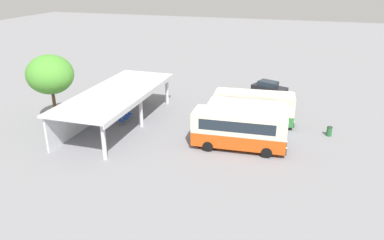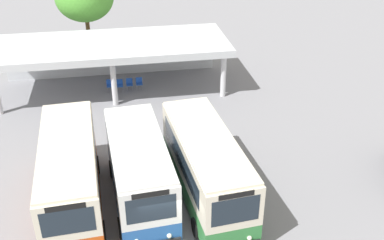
{
  "view_description": "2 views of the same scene",
  "coord_description": "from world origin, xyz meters",
  "px_view_note": "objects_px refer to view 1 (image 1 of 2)",
  "views": [
    {
      "loc": [
        -32.85,
        -1.83,
        14.3
      ],
      "look_at": [
        -2.64,
        7.43,
        1.62
      ],
      "focal_mm": 34.91,
      "sensor_mm": 36.0,
      "label": 1
    },
    {
      "loc": [
        -1.54,
        -13.9,
        13.4
      ],
      "look_at": [
        2.03,
        6.2,
        2.08
      ],
      "focal_mm": 42.08,
      "sensor_mm": 36.0,
      "label": 2
    }
  ],
  "objects_px": {
    "city_bus_second_in_row": "(246,117)",
    "waiting_chair_end_by_column": "(121,120)",
    "waiting_chair_second_from_end": "(125,118)",
    "litter_bin_apron": "(329,131)",
    "waiting_chair_fourth_seat": "(130,113)",
    "city_bus_nearest_orange": "(239,129)",
    "waiting_chair_middle_seat": "(127,116)",
    "city_bus_middle_cream": "(254,107)",
    "parked_car_flank": "(269,88)"
  },
  "relations": [
    {
      "from": "waiting_chair_second_from_end",
      "to": "waiting_chair_fourth_seat",
      "type": "bearing_deg",
      "value": 3.31
    },
    {
      "from": "city_bus_nearest_orange",
      "to": "city_bus_middle_cream",
      "type": "relative_size",
      "value": 1.01
    },
    {
      "from": "waiting_chair_middle_seat",
      "to": "waiting_chair_fourth_seat",
      "type": "distance_m",
      "value": 0.67
    },
    {
      "from": "waiting_chair_end_by_column",
      "to": "waiting_chair_fourth_seat",
      "type": "height_order",
      "value": "same"
    },
    {
      "from": "city_bus_nearest_orange",
      "to": "litter_bin_apron",
      "type": "height_order",
      "value": "city_bus_nearest_orange"
    },
    {
      "from": "city_bus_second_in_row",
      "to": "waiting_chair_middle_seat",
      "type": "bearing_deg",
      "value": 89.27
    },
    {
      "from": "waiting_chair_fourth_seat",
      "to": "waiting_chair_middle_seat",
      "type": "bearing_deg",
      "value": -179.09
    },
    {
      "from": "waiting_chair_end_by_column",
      "to": "waiting_chair_second_from_end",
      "type": "relative_size",
      "value": 1.0
    },
    {
      "from": "waiting_chair_second_from_end",
      "to": "litter_bin_apron",
      "type": "xyz_separation_m",
      "value": [
        2.68,
        -19.55,
        -0.07
      ]
    },
    {
      "from": "city_bus_second_in_row",
      "to": "waiting_chair_end_by_column",
      "type": "xyz_separation_m",
      "value": [
        -1.19,
        12.17,
        -1.26
      ]
    },
    {
      "from": "litter_bin_apron",
      "to": "city_bus_nearest_orange",
      "type": "bearing_deg",
      "value": 124.28
    },
    {
      "from": "parked_car_flank",
      "to": "waiting_chair_second_from_end",
      "type": "relative_size",
      "value": 5.36
    },
    {
      "from": "parked_car_flank",
      "to": "waiting_chair_end_by_column",
      "type": "bearing_deg",
      "value": 138.52
    },
    {
      "from": "city_bus_nearest_orange",
      "to": "city_bus_second_in_row",
      "type": "bearing_deg",
      "value": -1.5
    },
    {
      "from": "city_bus_middle_cream",
      "to": "waiting_chair_end_by_column",
      "type": "xyz_separation_m",
      "value": [
        -4.18,
        12.46,
        -1.3
      ]
    },
    {
      "from": "waiting_chair_end_by_column",
      "to": "waiting_chair_fourth_seat",
      "type": "relative_size",
      "value": 1.0
    },
    {
      "from": "city_bus_middle_cream",
      "to": "waiting_chair_fourth_seat",
      "type": "relative_size",
      "value": 9.31
    },
    {
      "from": "waiting_chair_fourth_seat",
      "to": "litter_bin_apron",
      "type": "bearing_deg",
      "value": -86.11
    },
    {
      "from": "city_bus_nearest_orange",
      "to": "waiting_chair_second_from_end",
      "type": "relative_size",
      "value": 9.44
    },
    {
      "from": "waiting_chair_end_by_column",
      "to": "waiting_chair_fourth_seat",
      "type": "bearing_deg",
      "value": -0.46
    },
    {
      "from": "city_bus_middle_cream",
      "to": "waiting_chair_second_from_end",
      "type": "bearing_deg",
      "value": 105.83
    },
    {
      "from": "city_bus_middle_cream",
      "to": "waiting_chair_fourth_seat",
      "type": "distance_m",
      "value": 12.7
    },
    {
      "from": "litter_bin_apron",
      "to": "parked_car_flank",
      "type": "bearing_deg",
      "value": 31.07
    },
    {
      "from": "city_bus_second_in_row",
      "to": "parked_car_flank",
      "type": "relative_size",
      "value": 1.56
    },
    {
      "from": "parked_car_flank",
      "to": "waiting_chair_middle_seat",
      "type": "distance_m",
      "value": 18.45
    },
    {
      "from": "city_bus_nearest_orange",
      "to": "city_bus_middle_cream",
      "type": "height_order",
      "value": "city_bus_nearest_orange"
    },
    {
      "from": "waiting_chair_end_by_column",
      "to": "waiting_chair_second_from_end",
      "type": "distance_m",
      "value": 0.68
    },
    {
      "from": "city_bus_second_in_row",
      "to": "waiting_chair_end_by_column",
      "type": "distance_m",
      "value": 12.29
    },
    {
      "from": "city_bus_nearest_orange",
      "to": "parked_car_flank",
      "type": "xyz_separation_m",
      "value": [
        16.37,
        -0.79,
        -1.04
      ]
    },
    {
      "from": "city_bus_middle_cream",
      "to": "litter_bin_apron",
      "type": "relative_size",
      "value": 8.9
    },
    {
      "from": "parked_car_flank",
      "to": "waiting_chair_end_by_column",
      "type": "relative_size",
      "value": 5.36
    },
    {
      "from": "waiting_chair_middle_seat",
      "to": "city_bus_middle_cream",
      "type": "bearing_deg",
      "value": -77.16
    },
    {
      "from": "city_bus_nearest_orange",
      "to": "waiting_chair_middle_seat",
      "type": "distance_m",
      "value": 12.54
    },
    {
      "from": "waiting_chair_second_from_end",
      "to": "litter_bin_apron",
      "type": "height_order",
      "value": "litter_bin_apron"
    },
    {
      "from": "waiting_chair_second_from_end",
      "to": "waiting_chair_middle_seat",
      "type": "xyz_separation_m",
      "value": [
        0.67,
        0.07,
        0.0
      ]
    },
    {
      "from": "city_bus_middle_cream",
      "to": "waiting_chair_second_from_end",
      "type": "height_order",
      "value": "city_bus_middle_cream"
    },
    {
      "from": "waiting_chair_fourth_seat",
      "to": "litter_bin_apron",
      "type": "height_order",
      "value": "litter_bin_apron"
    },
    {
      "from": "waiting_chair_end_by_column",
      "to": "waiting_chair_middle_seat",
      "type": "xyz_separation_m",
      "value": [
        1.35,
        -0.03,
        0.0
      ]
    },
    {
      "from": "city_bus_nearest_orange",
      "to": "waiting_chair_middle_seat",
      "type": "bearing_deg",
      "value": 75.4
    },
    {
      "from": "city_bus_middle_cream",
      "to": "waiting_chair_middle_seat",
      "type": "distance_m",
      "value": 12.82
    },
    {
      "from": "parked_car_flank",
      "to": "waiting_chair_end_by_column",
      "type": "distance_m",
      "value": 19.46
    },
    {
      "from": "city_bus_middle_cream",
      "to": "waiting_chair_end_by_column",
      "type": "bearing_deg",
      "value": 108.55
    },
    {
      "from": "city_bus_middle_cream",
      "to": "waiting_chair_end_by_column",
      "type": "distance_m",
      "value": 13.21
    },
    {
      "from": "waiting_chair_end_by_column",
      "to": "litter_bin_apron",
      "type": "relative_size",
      "value": 0.96
    },
    {
      "from": "city_bus_middle_cream",
      "to": "waiting_chair_end_by_column",
      "type": "height_order",
      "value": "city_bus_middle_cream"
    },
    {
      "from": "waiting_chair_end_by_column",
      "to": "litter_bin_apron",
      "type": "xyz_separation_m",
      "value": [
        3.36,
        -19.65,
        -0.07
      ]
    },
    {
      "from": "city_bus_nearest_orange",
      "to": "waiting_chair_end_by_column",
      "type": "xyz_separation_m",
      "value": [
        1.79,
        12.09,
        -1.34
      ]
    },
    {
      "from": "waiting_chair_fourth_seat",
      "to": "city_bus_second_in_row",
      "type": "bearing_deg",
      "value": -93.9
    },
    {
      "from": "waiting_chair_second_from_end",
      "to": "waiting_chair_end_by_column",
      "type": "bearing_deg",
      "value": 172.04
    },
    {
      "from": "city_bus_nearest_orange",
      "to": "city_bus_second_in_row",
      "type": "xyz_separation_m",
      "value": [
        2.99,
        -0.08,
        -0.08
      ]
    }
  ]
}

